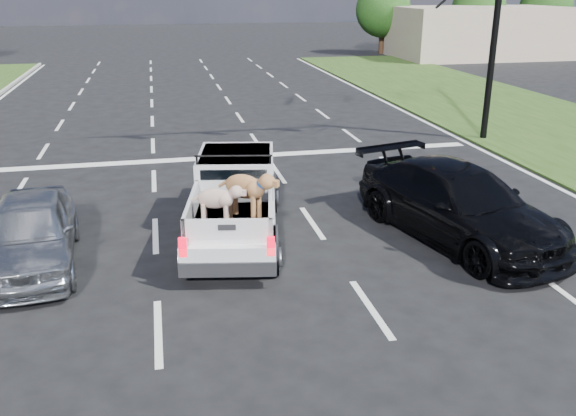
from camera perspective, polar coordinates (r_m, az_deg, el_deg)
The scene contains 9 objects.
ground at distance 10.02m, azimuth -1.86°, elevation -10.43°, with size 160.00×160.00×0.00m, color black.
road_markings at distance 15.97m, azimuth -6.12°, elevation 1.45°, with size 17.75×60.00×0.01m.
building_right at distance 48.68m, azimuth 17.39°, elevation 15.41°, with size 12.00×7.00×3.60m, color tan.
tree_far_d at distance 49.72m, azimuth 8.90°, elevation 17.86°, with size 4.20×4.20×5.40m.
tree_far_e at distance 53.06m, azimuth 17.39°, elevation 17.36°, with size 4.20×4.20×5.40m.
tree_far_f at distance 56.19m, azimuth 22.99°, elevation 16.82°, with size 4.20×4.20×5.40m.
pickup_truck at distance 12.92m, azimuth -5.00°, elevation 0.88°, with size 2.55×5.01×1.79m.
silver_sedan at distance 12.55m, azimuth -22.96°, elevation -2.11°, with size 1.62×4.03×1.37m, color #A6A9AD.
black_coupe at distance 13.30m, azimuth 15.67°, elevation 0.38°, with size 2.16×5.30×1.54m, color black.
Camera 1 is at (-1.50, -8.50, 5.10)m, focal length 38.00 mm.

